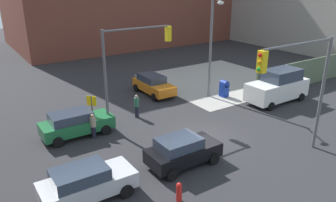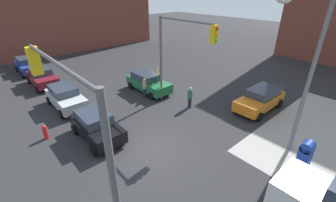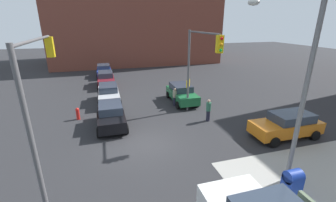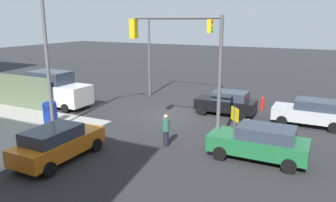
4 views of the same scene
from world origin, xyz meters
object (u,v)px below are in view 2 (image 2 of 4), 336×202
hatchback_blue (28,65)px  coupe_maroon (42,77)px  sedan_green (148,82)px  traffic_signal_nw_corner (179,47)px  hatchback_black (96,125)px  street_lamp_corner (306,70)px  pedestrian_waiting (145,88)px  traffic_signal_se_corner (74,125)px  pedestrian_crossing (190,97)px  fire_hydrant (45,132)px  sedan_orange (260,99)px  mailbox_blue (306,153)px  sedan_silver (65,97)px

hatchback_blue → coupe_maroon: bearing=1.4°
hatchback_blue → sedan_green: size_ratio=0.89×
traffic_signal_nw_corner → hatchback_black: bearing=-94.5°
street_lamp_corner → pedestrian_waiting: size_ratio=4.99×
traffic_signal_se_corner → sedan_green: (-8.95, 9.22, -3.79)m
hatchback_blue → hatchback_black: size_ratio=0.99×
sedan_green → pedestrian_crossing: pedestrian_crossing is taller
coupe_maroon → traffic_signal_nw_corner: bearing=28.6°
traffic_signal_nw_corner → fire_hydrant: (-2.42, -8.70, -4.12)m
traffic_signal_se_corner → pedestrian_crossing: 11.28m
fire_hydrant → sedan_orange: (6.64, 13.15, 0.36)m
coupe_maroon → mailbox_blue: bearing=18.6°
coupe_maroon → sedan_orange: bearing=34.2°
sedan_silver → hatchback_blue: size_ratio=1.07×
sedan_silver → hatchback_black: 5.25m
coupe_maroon → pedestrian_waiting: (8.42, 5.66, -0.02)m
mailbox_blue → hatchback_black: (-9.27, -6.80, 0.08)m
traffic_signal_nw_corner → sedan_green: bearing=176.9°
fire_hydrant → sedan_orange: bearing=63.2°
mailbox_blue → sedan_silver: size_ratio=0.34×
traffic_signal_nw_corner → street_lamp_corner: 7.67m
sedan_silver → coupe_maroon: bearing=-179.1°
sedan_orange → traffic_signal_nw_corner: bearing=-133.5°
sedan_green → pedestrian_crossing: 4.62m
sedan_green → mailbox_blue: bearing=1.3°
fire_hydrant → sedan_silver: sedan_silver is taller
hatchback_black → pedestrian_waiting: 6.23m
traffic_signal_nw_corner → hatchback_blue: (-16.48, -6.47, -3.76)m
sedan_orange → hatchback_black: (-4.72, -10.74, -0.00)m
mailbox_blue → sedan_green: (-12.79, -0.28, 0.08)m
sedan_silver → pedestrian_waiting: (2.53, 5.57, -0.02)m
mailbox_blue → fire_hydrant: size_ratio=1.52×
traffic_signal_nw_corner → sedan_silver: traffic_signal_nw_corner is taller
sedan_silver → pedestrian_crossing: (6.33, 6.97, 0.03)m
traffic_signal_se_corner → pedestrian_waiting: (-8.16, 8.30, -3.81)m
sedan_green → hatchback_black: bearing=-61.6°
sedan_orange → coupe_maroon: same height
mailbox_blue → sedan_orange: (-4.56, 3.95, 0.08)m
fire_hydrant → traffic_signal_nw_corner: bearing=74.4°
hatchback_blue → sedan_orange: same height
traffic_signal_nw_corner → pedestrian_waiting: traffic_signal_nw_corner is taller
sedan_green → sedan_orange: bearing=27.2°
mailbox_blue → hatchback_blue: bearing=-164.6°
traffic_signal_se_corner → sedan_orange: (-0.71, 13.45, -3.79)m
sedan_orange → mailbox_blue: bearing=-40.9°
sedan_orange → hatchback_black: size_ratio=1.12×
traffic_signal_se_corner → pedestrian_crossing: bearing=114.2°
street_lamp_corner → sedan_orange: street_lamp_corner is taller
traffic_signal_nw_corner → coupe_maroon: (-11.65, -6.36, -3.76)m
sedan_silver → hatchback_black: bearing=-0.4°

